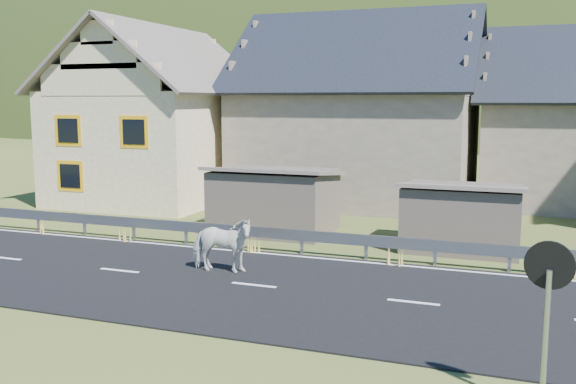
% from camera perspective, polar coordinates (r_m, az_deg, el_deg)
% --- Properties ---
extents(ground, '(160.00, 160.00, 0.00)m').
position_cam_1_polar(ground, '(16.35, -3.04, -8.40)').
color(ground, '#33411C').
rests_on(ground, ground).
extents(road, '(60.00, 7.00, 0.04)m').
position_cam_1_polar(road, '(16.34, -3.05, -8.33)').
color(road, black).
rests_on(road, ground).
extents(lane_markings, '(60.00, 6.60, 0.01)m').
position_cam_1_polar(lane_markings, '(16.33, -3.05, -8.25)').
color(lane_markings, silver).
rests_on(lane_markings, road).
extents(guardrail, '(28.10, 0.09, 0.75)m').
position_cam_1_polar(guardrail, '(19.54, 1.23, -3.93)').
color(guardrail, '#93969B').
rests_on(guardrail, ground).
extents(shed_left, '(4.30, 3.30, 2.40)m').
position_cam_1_polar(shed_left, '(22.72, -1.21, -0.84)').
color(shed_left, '#66584C').
rests_on(shed_left, ground).
extents(shed_right, '(3.80, 2.90, 2.20)m').
position_cam_1_polar(shed_right, '(20.77, 15.20, -2.26)').
color(shed_right, '#66584C').
rests_on(shed_right, ground).
extents(house_cream, '(7.80, 9.80, 8.30)m').
position_cam_1_polar(house_cream, '(30.97, -11.42, 7.46)').
color(house_cream, '#FCE9B7').
rests_on(house_cream, ground).
extents(house_stone_a, '(10.80, 9.80, 8.90)m').
position_cam_1_polar(house_stone_a, '(30.25, 6.53, 8.08)').
color(house_stone_a, gray).
rests_on(house_stone_a, ground).
extents(mountain, '(440.00, 280.00, 260.00)m').
position_cam_1_polar(mountain, '(195.94, 19.77, 0.48)').
color(mountain, '#293C17').
rests_on(mountain, ground).
extents(conifer_patch, '(76.00, 50.00, 28.00)m').
position_cam_1_polar(conifer_patch, '(138.64, -5.98, 8.71)').
color(conifer_patch, black).
rests_on(conifer_patch, ground).
extents(horse, '(1.00, 1.88, 1.53)m').
position_cam_1_polar(horse, '(17.43, -5.95, -4.65)').
color(horse, silver).
rests_on(horse, road).
extents(traffic_mirror, '(0.72, 0.26, 2.63)m').
position_cam_1_polar(traffic_mirror, '(10.28, 22.13, -7.89)').
color(traffic_mirror, '#93969B').
rests_on(traffic_mirror, ground).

